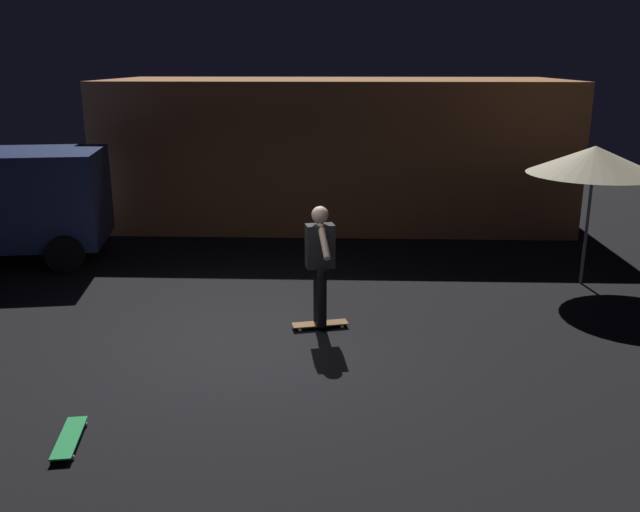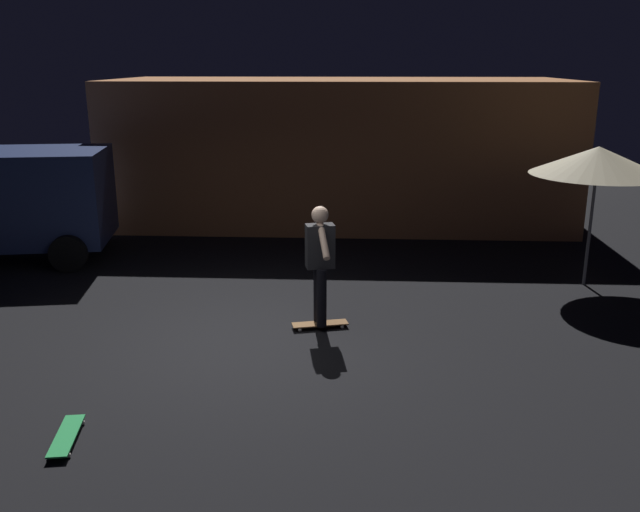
{
  "view_description": "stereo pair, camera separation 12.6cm",
  "coord_description": "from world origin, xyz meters",
  "px_view_note": "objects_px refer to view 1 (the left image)",
  "views": [
    {
      "loc": [
        1.33,
        -8.1,
        3.61
      ],
      "look_at": [
        0.99,
        0.68,
        1.05
      ],
      "focal_mm": 37.83,
      "sensor_mm": 36.0,
      "label": 1
    },
    {
      "loc": [
        1.46,
        -8.1,
        3.61
      ],
      "look_at": [
        0.99,
        0.68,
        1.05
      ],
      "focal_mm": 37.83,
      "sensor_mm": 36.0,
      "label": 2
    }
  ],
  "objects_px": {
    "skater": "(320,257)",
    "skateboard_spare": "(69,438)",
    "patio_umbrella": "(594,160)",
    "skateboard_ridden": "(320,324)"
  },
  "relations": [
    {
      "from": "skateboard_ridden",
      "to": "skater",
      "type": "height_order",
      "value": "skater"
    },
    {
      "from": "skateboard_ridden",
      "to": "skater",
      "type": "relative_size",
      "value": 0.48
    },
    {
      "from": "patio_umbrella",
      "to": "skater",
      "type": "xyz_separation_m",
      "value": [
        -4.31,
        -2.15,
        -1.04
      ]
    },
    {
      "from": "skateboard_ridden",
      "to": "skateboard_spare",
      "type": "height_order",
      "value": "same"
    },
    {
      "from": "patio_umbrella",
      "to": "skater",
      "type": "height_order",
      "value": "patio_umbrella"
    },
    {
      "from": "patio_umbrella",
      "to": "skateboard_ridden",
      "type": "height_order",
      "value": "patio_umbrella"
    },
    {
      "from": "skateboard_ridden",
      "to": "skateboard_spare",
      "type": "bearing_deg",
      "value": -127.41
    },
    {
      "from": "skater",
      "to": "skateboard_spare",
      "type": "bearing_deg",
      "value": -127.41
    },
    {
      "from": "skateboard_ridden",
      "to": "skater",
      "type": "xyz_separation_m",
      "value": [
        0.0,
        0.0,
        0.98
      ]
    },
    {
      "from": "skateboard_spare",
      "to": "skater",
      "type": "xyz_separation_m",
      "value": [
        2.34,
        3.05,
        0.98
      ]
    }
  ]
}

